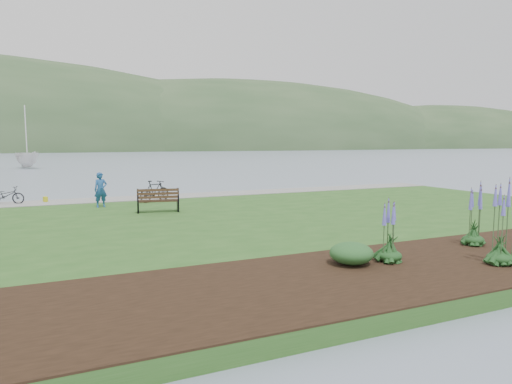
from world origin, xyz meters
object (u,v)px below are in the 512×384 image
at_px(bicycle_a, 6,195).
at_px(person, 101,187).
at_px(sailboat, 28,168).
at_px(park_bench, 158,200).

bearing_deg(bicycle_a, person, -110.85).
distance_m(bicycle_a, sailboat, 41.14).
height_order(bicycle_a, sailboat, sailboat).
bearing_deg(person, bicycle_a, 137.62).
distance_m(park_bench, bicycle_a, 8.48).
bearing_deg(park_bench, bicycle_a, 148.40).
xyz_separation_m(park_bench, sailboat, (-6.86, 46.83, -0.95)).
bearing_deg(park_bench, person, 138.74).
xyz_separation_m(bicycle_a, sailboat, (-0.58, 41.13, -0.84)).
relative_size(bicycle_a, sailboat, 0.06).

